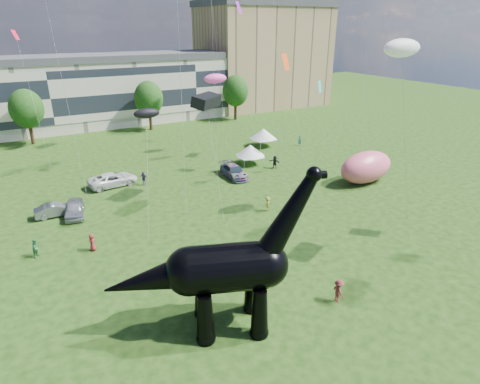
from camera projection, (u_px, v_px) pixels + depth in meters
ground at (271, 298)px, 28.85m from camera, size 220.00×220.00×0.00m
terrace_row at (48, 97)px, 72.82m from camera, size 78.00×11.00×12.00m
apartment_block at (263, 57)px, 94.93m from camera, size 28.00×18.00×22.00m
tree_mid_left at (26, 106)px, 63.66m from camera, size 5.20×5.20×9.44m
tree_mid_right at (148, 96)px, 72.67m from camera, size 5.20×5.20×9.44m
tree_far_right at (235, 88)px, 80.78m from camera, size 5.20×5.20×9.44m
dinosaur_sculpture at (220, 271)px, 24.67m from camera, size 13.36×6.60×11.11m
car_silver at (74, 209)px, 41.05m from camera, size 2.66×4.82×1.55m
car_grey at (56, 210)px, 41.05m from camera, size 4.17×1.48×1.37m
car_white at (113, 179)px, 48.68m from camera, size 6.12×3.36×1.62m
car_dark at (234, 171)px, 51.46m from camera, size 2.34×5.38×1.54m
gazebo_near at (250, 151)px, 55.92m from camera, size 4.54×4.54×2.78m
gazebo_far at (263, 134)px, 64.10m from camera, size 4.34×4.34×2.91m
inflatable_pink at (366, 167)px, 49.41m from camera, size 8.06×4.40×3.92m
visitors at (167, 213)px, 39.86m from camera, size 52.42×34.22×1.89m
kites at (174, 1)px, 41.09m from camera, size 63.08×52.96×28.57m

